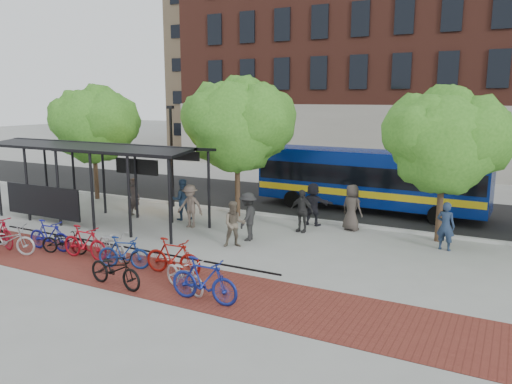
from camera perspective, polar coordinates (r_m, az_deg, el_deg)
The scene contains 31 objects.
ground at distance 19.47m, azimuth 0.76°, elevation -5.74°, with size 160.00×160.00×0.00m, color #9E9E99.
asphalt_street at distance 26.63m, azimuth 8.59°, elevation -1.33°, with size 160.00×8.00×0.01m, color black.
curb at distance 22.97m, azimuth 5.29°, elevation -3.06°, with size 160.00×0.25×0.12m, color #B7B7B2.
brick_strip at distance 16.60m, azimuth -13.54°, elevation -9.01°, with size 24.00×3.00×0.01m, color maroon.
bike_rack_rail at distance 18.06m, azimuth -14.79°, elevation -7.44°, with size 12.00×0.05×0.95m, color black.
building_tower at distance 62.42m, azimuth 4.57°, elevation 19.47°, with size 22.00×22.00×30.00m, color #7A664C.
bus_shelter at distance 23.30m, azimuth -17.96°, elevation 4.01°, with size 10.60×3.07×3.60m.
tree_a at distance 28.56m, azimuth -17.96°, elevation 7.66°, with size 4.90×4.00×6.18m.
tree_b at distance 23.02m, azimuth -1.90°, elevation 8.10°, with size 5.15×4.20×6.47m.
tree_c at distance 20.19m, azimuth 21.02°, elevation 5.86°, with size 4.66×3.80×5.92m.
lamp_post_left at distance 25.62m, azimuth -9.62°, elevation 4.38°, with size 0.35×0.20×5.12m.
bus at distance 24.99m, azimuth 12.78°, elevation 1.71°, with size 11.11×2.94×2.98m.
bike_2 at distance 19.87m, azimuth -26.54°, elevation -4.94°, with size 0.72×2.06×1.08m, color #A4A5A7.
bike_3 at distance 19.80m, azimuth -22.55°, elevation -4.60°, with size 0.53×1.89×1.13m, color navy.
bike_4 at distance 19.19m, azimuth -21.05°, elevation -5.29°, with size 0.62×1.77×0.93m, color black.
bike_5 at distance 18.33m, azimuth -18.99°, elevation -5.47°, with size 0.56×1.97×1.18m, color maroon.
bike_6 at distance 18.11m, azimuth -16.09°, elevation -5.78°, with size 0.67×1.93×1.02m, color #9E9EA0.
bike_7 at distance 16.98m, azimuth -14.88°, elevation -6.71°, with size 0.51×1.80×1.08m, color navy.
bike_8 at distance 15.46m, azimuth -15.79°, elevation -8.50°, with size 0.72×2.06×1.08m, color black.
bike_9 at distance 16.07m, azimuth -9.45°, elevation -7.29°, with size 0.56×1.97×1.18m, color maroon.
bike_10 at distance 14.74m, azimuth -8.15°, elevation -9.32°, with size 0.66×1.89×0.99m, color #B8B8BB.
bike_11 at distance 13.87m, azimuth -5.96°, elevation -10.00°, with size 0.59×2.09×1.26m, color navy.
pedestrian_1 at distance 24.25m, azimuth -13.77°, elevation -0.56°, with size 0.65×0.43×1.79m, color #3C3330.
pedestrian_2 at distance 23.00m, azimuth -8.45°, elevation -0.84°, with size 0.92×0.72×1.89m, color #20344C.
pedestrian_3 at distance 21.59m, azimuth -7.54°, elevation -1.62°, with size 1.21×0.69×1.87m, color brown.
pedestrian_4 at distance 20.80m, azimuth 5.23°, elevation -2.15°, with size 1.05×0.44×1.79m, color #2A2A2A.
pedestrian_5 at distance 21.91m, azimuth 6.53°, elevation -1.40°, with size 1.75×0.56×1.88m, color black.
pedestrian_6 at distance 21.33m, azimuth 10.90°, elevation -1.74°, with size 0.96×0.62×1.96m, color #3F3732.
pedestrian_7 at distance 19.54m, azimuth 20.86°, elevation -3.66°, with size 0.66×0.43×1.81m, color #1F2F49.
pedestrian_8 at distance 18.67m, azimuth -2.48°, elevation -3.70°, with size 0.85×0.66×1.74m, color brown.
pedestrian_9 at distance 19.49m, azimuth -0.92°, elevation -2.81°, with size 1.24×0.71×1.91m, color black.
Camera 1 is at (8.45, -16.64, 5.54)m, focal length 35.00 mm.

